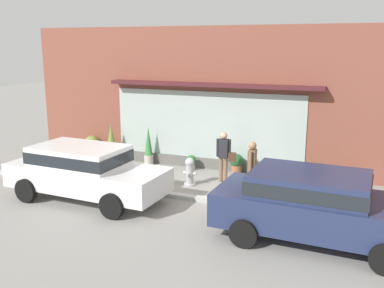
{
  "coord_description": "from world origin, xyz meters",
  "views": [
    {
      "loc": [
        4.61,
        -10.89,
        4.26
      ],
      "look_at": [
        -0.05,
        1.2,
        1.26
      ],
      "focal_mm": 40.39,
      "sensor_mm": 36.0,
      "label": 1
    }
  ],
  "objects_px": {
    "fire_hydrant": "(190,171)",
    "potted_plant_near_hydrant": "(237,163)",
    "potted_plant_corner_tall": "(92,146)",
    "potted_plant_window_left": "(191,162)",
    "potted_plant_trailing_edge": "(305,173)",
    "pedestrian_with_handbag": "(224,154)",
    "parked_car_navy": "(315,203)",
    "potted_plant_by_entrance": "(112,144)",
    "pedestrian_passerby": "(252,166)",
    "parked_car_white": "(84,169)",
    "potted_plant_window_center": "(342,177)",
    "potted_plant_doorstep": "(149,147)"
  },
  "relations": [
    {
      "from": "parked_car_white",
      "to": "potted_plant_doorstep",
      "type": "relative_size",
      "value": 3.34
    },
    {
      "from": "potted_plant_corner_tall",
      "to": "potted_plant_window_left",
      "type": "relative_size",
      "value": 1.63
    },
    {
      "from": "potted_plant_window_left",
      "to": "potted_plant_by_entrance",
      "type": "height_order",
      "value": "potted_plant_by_entrance"
    },
    {
      "from": "parked_car_navy",
      "to": "potted_plant_window_left",
      "type": "bearing_deg",
      "value": 140.38
    },
    {
      "from": "parked_car_navy",
      "to": "potted_plant_corner_tall",
      "type": "distance_m",
      "value": 9.67
    },
    {
      "from": "potted_plant_window_left",
      "to": "fire_hydrant",
      "type": "bearing_deg",
      "value": -70.48
    },
    {
      "from": "potted_plant_corner_tall",
      "to": "potted_plant_near_hydrant",
      "type": "bearing_deg",
      "value": -0.17
    },
    {
      "from": "potted_plant_window_left",
      "to": "potted_plant_trailing_edge",
      "type": "height_order",
      "value": "potted_plant_trailing_edge"
    },
    {
      "from": "potted_plant_near_hydrant",
      "to": "potted_plant_doorstep",
      "type": "distance_m",
      "value": 3.29
    },
    {
      "from": "fire_hydrant",
      "to": "potted_plant_trailing_edge",
      "type": "distance_m",
      "value": 3.62
    },
    {
      "from": "potted_plant_near_hydrant",
      "to": "parked_car_white",
      "type": "bearing_deg",
      "value": -130.52
    },
    {
      "from": "potted_plant_near_hydrant",
      "to": "potted_plant_window_center",
      "type": "relative_size",
      "value": 1.35
    },
    {
      "from": "fire_hydrant",
      "to": "potted_plant_near_hydrant",
      "type": "xyz_separation_m",
      "value": [
        1.03,
        1.71,
        -0.08
      ]
    },
    {
      "from": "fire_hydrant",
      "to": "potted_plant_corner_tall",
      "type": "distance_m",
      "value": 4.98
    },
    {
      "from": "pedestrian_with_handbag",
      "to": "potted_plant_near_hydrant",
      "type": "xyz_separation_m",
      "value": [
        0.13,
        1.04,
        -0.56
      ]
    },
    {
      "from": "potted_plant_trailing_edge",
      "to": "pedestrian_passerby",
      "type": "bearing_deg",
      "value": -122.1
    },
    {
      "from": "pedestrian_passerby",
      "to": "potted_plant_near_hydrant",
      "type": "distance_m",
      "value": 2.54
    },
    {
      "from": "potted_plant_window_center",
      "to": "fire_hydrant",
      "type": "bearing_deg",
      "value": -159.4
    },
    {
      "from": "pedestrian_passerby",
      "to": "potted_plant_doorstep",
      "type": "height_order",
      "value": "pedestrian_passerby"
    },
    {
      "from": "parked_car_navy",
      "to": "potted_plant_corner_tall",
      "type": "height_order",
      "value": "parked_car_navy"
    },
    {
      "from": "potted_plant_window_center",
      "to": "potted_plant_near_hydrant",
      "type": "bearing_deg",
      "value": 179.09
    },
    {
      "from": "potted_plant_doorstep",
      "to": "potted_plant_trailing_edge",
      "type": "xyz_separation_m",
      "value": [
        5.56,
        -0.21,
        -0.34
      ]
    },
    {
      "from": "pedestrian_with_handbag",
      "to": "pedestrian_passerby",
      "type": "relative_size",
      "value": 0.98
    },
    {
      "from": "fire_hydrant",
      "to": "potted_plant_doorstep",
      "type": "height_order",
      "value": "potted_plant_doorstep"
    },
    {
      "from": "pedestrian_with_handbag",
      "to": "potted_plant_by_entrance",
      "type": "distance_m",
      "value": 4.71
    },
    {
      "from": "pedestrian_passerby",
      "to": "potted_plant_trailing_edge",
      "type": "distance_m",
      "value": 2.44
    },
    {
      "from": "potted_plant_corner_tall",
      "to": "potted_plant_window_center",
      "type": "xyz_separation_m",
      "value": [
        9.08,
        -0.07,
        -0.21
      ]
    },
    {
      "from": "potted_plant_near_hydrant",
      "to": "potted_plant_trailing_edge",
      "type": "bearing_deg",
      "value": -6.04
    },
    {
      "from": "fire_hydrant",
      "to": "potted_plant_near_hydrant",
      "type": "height_order",
      "value": "fire_hydrant"
    },
    {
      "from": "pedestrian_with_handbag",
      "to": "potted_plant_window_left",
      "type": "distance_m",
      "value": 1.82
    },
    {
      "from": "parked_car_navy",
      "to": "potted_plant_doorstep",
      "type": "distance_m",
      "value": 7.56
    },
    {
      "from": "potted_plant_by_entrance",
      "to": "potted_plant_doorstep",
      "type": "height_order",
      "value": "potted_plant_doorstep"
    },
    {
      "from": "parked_car_navy",
      "to": "potted_plant_trailing_edge",
      "type": "relative_size",
      "value": 7.53
    },
    {
      "from": "potted_plant_near_hydrant",
      "to": "potted_plant_window_center",
      "type": "distance_m",
      "value": 3.38
    },
    {
      "from": "potted_plant_near_hydrant",
      "to": "potted_plant_window_left",
      "type": "distance_m",
      "value": 1.59
    },
    {
      "from": "parked_car_navy",
      "to": "potted_plant_doorstep",
      "type": "bearing_deg",
      "value": 148.5
    },
    {
      "from": "potted_plant_window_left",
      "to": "potted_plant_window_center",
      "type": "bearing_deg",
      "value": 1.03
    },
    {
      "from": "fire_hydrant",
      "to": "parked_car_navy",
      "type": "relative_size",
      "value": 0.19
    },
    {
      "from": "potted_plant_near_hydrant",
      "to": "potted_plant_window_center",
      "type": "xyz_separation_m",
      "value": [
        3.38,
        -0.05,
        -0.1
      ]
    },
    {
      "from": "potted_plant_corner_tall",
      "to": "potted_plant_by_entrance",
      "type": "xyz_separation_m",
      "value": [
        0.96,
        -0.17,
        0.18
      ]
    },
    {
      "from": "potted_plant_corner_tall",
      "to": "potted_plant_window_center",
      "type": "bearing_deg",
      "value": -0.44
    },
    {
      "from": "pedestrian_passerby",
      "to": "potted_plant_window_left",
      "type": "height_order",
      "value": "pedestrian_passerby"
    },
    {
      "from": "parked_car_white",
      "to": "potted_plant_window_center",
      "type": "relative_size",
      "value": 9.24
    },
    {
      "from": "parked_car_navy",
      "to": "potted_plant_near_hydrant",
      "type": "xyz_separation_m",
      "value": [
        -2.94,
        4.32,
        -0.52
      ]
    },
    {
      "from": "potted_plant_corner_tall",
      "to": "potted_plant_near_hydrant",
      "type": "height_order",
      "value": "potted_plant_corner_tall"
    },
    {
      "from": "potted_plant_window_left",
      "to": "potted_plant_trailing_edge",
      "type": "bearing_deg",
      "value": -1.47
    },
    {
      "from": "potted_plant_window_center",
      "to": "potted_plant_trailing_edge",
      "type": "xyz_separation_m",
      "value": [
        -1.09,
        -0.19,
        0.06
      ]
    },
    {
      "from": "potted_plant_window_center",
      "to": "potted_plant_trailing_edge",
      "type": "bearing_deg",
      "value": -170.23
    },
    {
      "from": "pedestrian_with_handbag",
      "to": "parked_car_white",
      "type": "xyz_separation_m",
      "value": [
        -3.2,
        -2.85,
        -0.06
      ]
    },
    {
      "from": "potted_plant_corner_tall",
      "to": "potted_plant_trailing_edge",
      "type": "height_order",
      "value": "potted_plant_corner_tall"
    }
  ]
}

